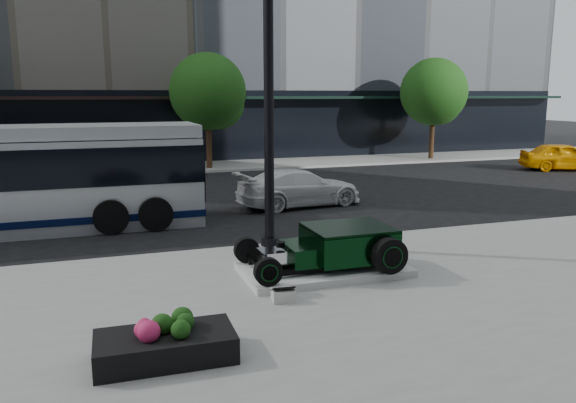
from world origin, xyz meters
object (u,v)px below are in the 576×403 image
object	(u,v)px
lamppost	(269,96)
flower_planter	(165,344)
hot_rod	(339,245)
white_sedan	(299,188)
yellow_taxi	(564,157)

from	to	relation	value
lamppost	flower_planter	size ratio (longest dim) A/B	4.02
hot_rod	flower_planter	bearing A→B (deg)	-143.96
hot_rod	white_sedan	bearing A→B (deg)	75.95
hot_rod	white_sedan	world-z (taller)	white_sedan
lamppost	yellow_taxi	distance (m)	20.82
flower_planter	white_sedan	xyz separation A→B (m)	(5.80, 10.33, 0.29)
hot_rod	yellow_taxi	distance (m)	21.20
hot_rod	white_sedan	distance (m)	7.70
hot_rod	flower_planter	distance (m)	4.87
hot_rod	white_sedan	xyz separation A→B (m)	(1.87, 7.47, -0.06)
yellow_taxi	hot_rod	bearing A→B (deg)	147.27
lamppost	white_sedan	xyz separation A→B (m)	(2.62, 4.99, -3.10)
flower_planter	white_sedan	size ratio (longest dim) A/B	0.44
flower_planter	lamppost	bearing A→B (deg)	59.21
white_sedan	yellow_taxi	world-z (taller)	yellow_taxi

